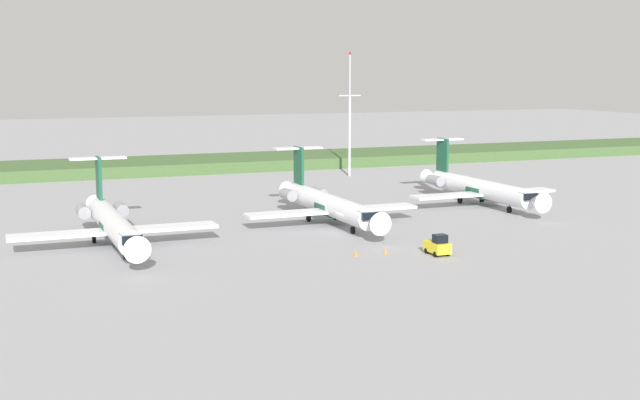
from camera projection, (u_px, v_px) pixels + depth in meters
ground_plane at (265, 199)px, 130.04m from camera, size 500.00×500.00×0.00m
grass_berm at (196, 164)px, 169.68m from camera, size 320.00×20.00×2.16m
regional_jet_nearest at (113, 223)px, 95.22m from camera, size 22.81×31.00×9.00m
regional_jet_second at (327, 203)px, 109.05m from camera, size 22.81×31.00×9.00m
regional_jet_third at (478, 187)px, 124.28m from camera, size 22.81×31.00×9.00m
antenna_mast at (350, 125)px, 157.24m from camera, size 4.40×0.50×22.96m
baggage_tug at (438, 246)px, 90.06m from camera, size 1.72×3.20×2.30m
safety_cone_front_marker at (356, 253)px, 89.69m from camera, size 0.44×0.44×0.55m
safety_cone_mid_marker at (385, 251)px, 90.97m from camera, size 0.44×0.44×0.55m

